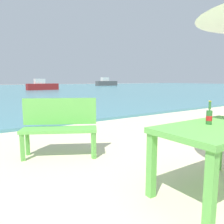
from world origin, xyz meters
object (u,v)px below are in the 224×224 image
(boat_ferry, at_px, (106,83))
(beer_bottle_amber, at_px, (209,116))
(bench_green_left, at_px, (60,123))
(boat_cargo_ship, at_px, (42,86))
(picnic_table_green, at_px, (217,136))

(boat_ferry, bearing_deg, beer_bottle_amber, -121.27)
(bench_green_left, xyz_separation_m, boat_ferry, (22.78, 33.90, 0.12))
(boat_ferry, height_order, boat_cargo_ship, boat_ferry)
(picnic_table_green, distance_m, bench_green_left, 2.36)
(picnic_table_green, height_order, beer_bottle_amber, beer_bottle_amber)
(beer_bottle_amber, distance_m, boat_cargo_ship, 25.14)
(beer_bottle_amber, bearing_deg, boat_ferry, 58.73)
(picnic_table_green, height_order, boat_ferry, boat_ferry)
(beer_bottle_amber, relative_size, bench_green_left, 0.22)
(bench_green_left, distance_m, boat_cargo_ship, 23.40)
(beer_bottle_amber, relative_size, boat_ferry, 0.06)
(picnic_table_green, distance_m, beer_bottle_amber, 0.23)
(bench_green_left, relative_size, boat_cargo_ship, 0.35)
(beer_bottle_amber, relative_size, boat_cargo_ship, 0.08)
(picnic_table_green, relative_size, boat_ferry, 0.32)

